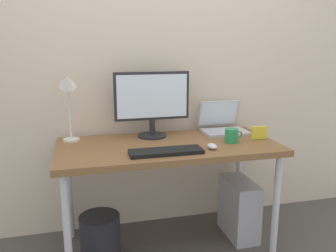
% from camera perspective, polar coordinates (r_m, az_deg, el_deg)
% --- Properties ---
extents(ground_plane, '(6.00, 6.00, 0.00)m').
position_cam_1_polar(ground_plane, '(2.60, 0.00, -18.70)').
color(ground_plane, '#4C4742').
extents(back_wall, '(4.40, 0.04, 2.60)m').
position_cam_1_polar(back_wall, '(2.60, -2.23, 11.55)').
color(back_wall, beige).
rests_on(back_wall, ground_plane).
extents(desk, '(1.43, 0.68, 0.73)m').
position_cam_1_polar(desk, '(2.32, 0.00, -4.46)').
color(desk, brown).
rests_on(desk, ground_plane).
extents(monitor, '(0.52, 0.20, 0.45)m').
position_cam_1_polar(monitor, '(2.43, -2.61, 4.18)').
color(monitor, '#232328').
rests_on(monitor, desk).
extents(laptop, '(0.32, 0.28, 0.22)m').
position_cam_1_polar(laptop, '(2.64, 8.76, 0.31)').
color(laptop, '#B2B2B7').
rests_on(laptop, desk).
extents(desk_lamp, '(0.11, 0.16, 0.47)m').
position_cam_1_polar(desk_lamp, '(2.37, -15.89, 5.28)').
color(desk_lamp, silver).
rests_on(desk_lamp, desk).
extents(keyboard, '(0.44, 0.14, 0.02)m').
position_cam_1_polar(keyboard, '(2.10, -0.31, -4.16)').
color(keyboard, black).
rests_on(keyboard, desk).
extents(mouse, '(0.06, 0.09, 0.03)m').
position_cam_1_polar(mouse, '(2.20, 7.17, -3.28)').
color(mouse, silver).
rests_on(mouse, desk).
extents(coffee_mug, '(0.12, 0.09, 0.09)m').
position_cam_1_polar(coffee_mug, '(2.36, 10.27, -1.53)').
color(coffee_mug, '#268C4C').
rests_on(coffee_mug, desk).
extents(photo_frame, '(0.11, 0.02, 0.09)m').
position_cam_1_polar(photo_frame, '(2.47, 14.60, -1.05)').
color(photo_frame, yellow).
rests_on(photo_frame, desk).
extents(computer_tower, '(0.18, 0.36, 0.42)m').
position_cam_1_polar(computer_tower, '(2.67, 11.43, -12.94)').
color(computer_tower, '#B2B2B7').
rests_on(computer_tower, ground_plane).
extents(wastebasket, '(0.26, 0.26, 0.30)m').
position_cam_1_polar(wastebasket, '(2.43, -10.93, -17.28)').
color(wastebasket, '#232328').
rests_on(wastebasket, ground_plane).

